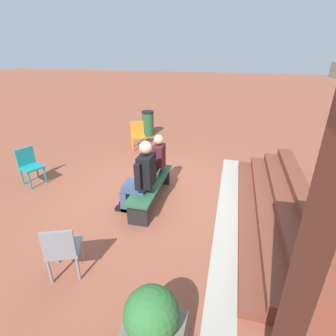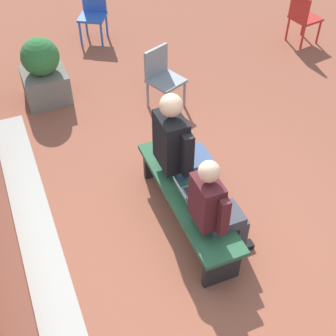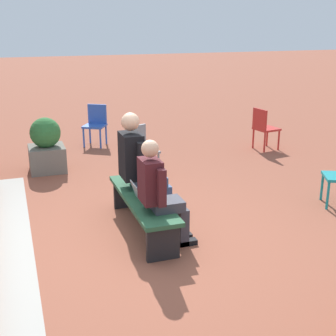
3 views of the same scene
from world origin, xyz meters
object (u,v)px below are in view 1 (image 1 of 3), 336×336
at_px(plastic_chair_far_left, 138,133).
at_px(laptop, 153,178).
at_px(litter_bin, 148,123).
at_px(plastic_chair_far_right, 29,164).
at_px(bench, 151,186).
at_px(plastic_chair_near_bench_right, 62,248).
at_px(person_adult, 141,176).
at_px(planter, 152,331).
at_px(person_student, 154,161).

bearing_deg(plastic_chair_far_left, laptop, 25.44).
xyz_separation_m(laptop, litter_bin, (-4.16, -1.44, -0.07)).
bearing_deg(plastic_chair_far_right, laptop, 89.37).
xyz_separation_m(bench, plastic_chair_near_bench_right, (2.11, -0.56, 0.13)).
xyz_separation_m(plastic_chair_far_left, litter_bin, (-1.37, -0.11, -0.05)).
distance_m(person_adult, planter, 2.71).
height_order(laptop, planter, planter).
bearing_deg(person_student, plastic_chair_far_left, -152.46).
xyz_separation_m(person_student, litter_bin, (-3.77, -1.36, -0.26)).
xyz_separation_m(bench, laptop, (-0.08, 0.01, 0.15)).
bearing_deg(bench, planter, 17.53).
xyz_separation_m(bench, plastic_chair_far_right, (-0.12, -2.92, 0.13)).
xyz_separation_m(bench, litter_bin, (-4.25, -1.42, 0.08)).
bearing_deg(litter_bin, plastic_chair_near_bench_right, 7.70).
bearing_deg(plastic_chair_far_right, planter, 52.04).
bearing_deg(person_adult, person_student, 179.40).
height_order(bench, plastic_chair_far_right, plastic_chair_far_right).
xyz_separation_m(laptop, plastic_chair_far_left, (-2.79, -1.33, -0.02)).
distance_m(bench, plastic_chair_near_bench_right, 2.19).
relative_size(person_student, person_adult, 0.90).
xyz_separation_m(bench, person_student, (-0.48, -0.06, 0.34)).
height_order(person_adult, plastic_chair_near_bench_right, person_adult).
xyz_separation_m(plastic_chair_near_bench_right, planter, (0.75, 1.47, -0.04)).
bearing_deg(plastic_chair_far_left, planter, 21.15).
relative_size(person_adult, plastic_chair_far_left, 1.70).
xyz_separation_m(plastic_chair_far_left, planter, (5.74, 2.22, -0.04)).
bearing_deg(person_adult, litter_bin, -163.63).
distance_m(laptop, planter, 3.08).
xyz_separation_m(plastic_chair_far_right, litter_bin, (-4.13, 1.49, -0.05)).
distance_m(person_student, laptop, 0.44).
distance_m(laptop, plastic_chair_far_right, 2.93).
bearing_deg(person_student, bench, 7.65).
bearing_deg(person_adult, planter, 21.27).
bearing_deg(plastic_chair_far_left, plastic_chair_far_right, -30.07).
distance_m(bench, plastic_chair_far_right, 2.92).
bearing_deg(plastic_chair_near_bench_right, litter_bin, -172.30).
bearing_deg(person_adult, bench, 168.43).
relative_size(plastic_chair_far_left, litter_bin, 0.98).
distance_m(person_adult, laptop, 0.51).
height_order(person_student, litter_bin, person_student).
distance_m(plastic_chair_far_left, litter_bin, 1.37).
bearing_deg(plastic_chair_near_bench_right, plastic_chair_far_right, -133.49).
xyz_separation_m(laptop, plastic_chair_far_right, (-0.03, -2.93, -0.02)).
distance_m(person_student, plastic_chair_far_left, 2.72).
distance_m(planter, litter_bin, 7.48).
relative_size(bench, person_adult, 1.26).
bearing_deg(person_adult, plastic_chair_far_left, -158.94).
xyz_separation_m(person_adult, plastic_chair_near_bench_right, (1.76, -0.49, -0.27)).
height_order(plastic_chair_near_bench_right, plastic_chair_far_left, same).
relative_size(laptop, litter_bin, 0.37).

